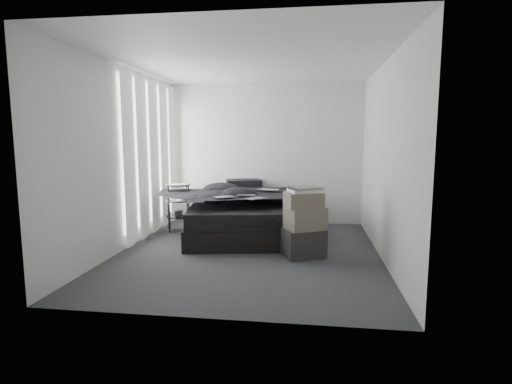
# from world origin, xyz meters

# --- Properties ---
(floor) EXTENTS (3.60, 4.20, 0.01)m
(floor) POSITION_xyz_m (0.00, 0.00, 0.00)
(floor) COLOR #363639
(floor) RESTS_ON ground
(ceiling) EXTENTS (3.60, 4.20, 0.01)m
(ceiling) POSITION_xyz_m (0.00, 0.00, 2.60)
(ceiling) COLOR white
(ceiling) RESTS_ON ground
(wall_back) EXTENTS (3.60, 0.01, 2.60)m
(wall_back) POSITION_xyz_m (0.00, 2.10, 1.30)
(wall_back) COLOR silver
(wall_back) RESTS_ON ground
(wall_front) EXTENTS (3.60, 0.01, 2.60)m
(wall_front) POSITION_xyz_m (0.00, -2.10, 1.30)
(wall_front) COLOR silver
(wall_front) RESTS_ON ground
(wall_left) EXTENTS (0.01, 4.20, 2.60)m
(wall_left) POSITION_xyz_m (-1.80, 0.00, 1.30)
(wall_left) COLOR silver
(wall_left) RESTS_ON ground
(wall_right) EXTENTS (0.01, 4.20, 2.60)m
(wall_right) POSITION_xyz_m (1.80, 0.00, 1.30)
(wall_right) COLOR silver
(wall_right) RESTS_ON ground
(window_left) EXTENTS (0.02, 2.00, 2.30)m
(window_left) POSITION_xyz_m (-1.78, 0.90, 1.35)
(window_left) COLOR white
(window_left) RESTS_ON wall_left
(curtain_left) EXTENTS (0.06, 2.12, 2.48)m
(curtain_left) POSITION_xyz_m (-1.73, 0.90, 1.28)
(curtain_left) COLOR white
(curtain_left) RESTS_ON wall_left
(bed) EXTENTS (2.03, 2.48, 0.30)m
(bed) POSITION_xyz_m (-0.25, 1.02, 0.15)
(bed) COLOR black
(bed) RESTS_ON floor
(mattress) EXTENTS (1.96, 2.40, 0.24)m
(mattress) POSITION_xyz_m (-0.25, 1.02, 0.42)
(mattress) COLOR black
(mattress) RESTS_ON bed
(duvet) EXTENTS (1.94, 2.15, 0.26)m
(duvet) POSITION_xyz_m (-0.24, 0.97, 0.67)
(duvet) COLOR black
(duvet) RESTS_ON mattress
(pillow_lower) EXTENTS (0.74, 0.56, 0.15)m
(pillow_lower) POSITION_xyz_m (-0.45, 1.87, 0.62)
(pillow_lower) COLOR black
(pillow_lower) RESTS_ON mattress
(pillow_upper) EXTENTS (0.72, 0.59, 0.14)m
(pillow_upper) POSITION_xyz_m (-0.37, 1.86, 0.76)
(pillow_upper) COLOR black
(pillow_upper) RESTS_ON pillow_lower
(laptop) EXTENTS (0.39, 0.28, 0.03)m
(laptop) POSITION_xyz_m (0.14, 1.14, 0.82)
(laptop) COLOR silver
(laptop) RESTS_ON duvet
(comic_a) EXTENTS (0.34, 0.30, 0.01)m
(comic_a) POSITION_xyz_m (-0.42, 0.39, 0.81)
(comic_a) COLOR black
(comic_a) RESTS_ON duvet
(comic_b) EXTENTS (0.29, 0.20, 0.01)m
(comic_b) POSITION_xyz_m (-0.13, 0.60, 0.81)
(comic_b) COLOR black
(comic_b) RESTS_ON duvet
(comic_c) EXTENTS (0.33, 0.33, 0.01)m
(comic_c) POSITION_xyz_m (0.06, 0.30, 0.82)
(comic_c) COLOR black
(comic_c) RESTS_ON duvet
(side_stand) EXTENTS (0.56, 0.56, 0.79)m
(side_stand) POSITION_xyz_m (-1.41, 1.20, 0.40)
(side_stand) COLOR black
(side_stand) RESTS_ON floor
(papers) EXTENTS (0.38, 0.36, 0.02)m
(papers) POSITION_xyz_m (-1.40, 1.19, 0.80)
(papers) COLOR white
(papers) RESTS_ON side_stand
(floor_books) EXTENTS (0.17, 0.21, 0.13)m
(floor_books) POSITION_xyz_m (-1.01, 1.31, 0.06)
(floor_books) COLOR black
(floor_books) RESTS_ON floor
(box_lower) EXTENTS (0.63, 0.57, 0.38)m
(box_lower) POSITION_xyz_m (0.77, -0.09, 0.19)
(box_lower) COLOR black
(box_lower) RESTS_ON floor
(box_mid) EXTENTS (0.61, 0.56, 0.29)m
(box_mid) POSITION_xyz_m (0.78, -0.09, 0.53)
(box_mid) COLOR #61594D
(box_mid) RESTS_ON box_lower
(box_upper) EXTENTS (0.56, 0.51, 0.20)m
(box_upper) POSITION_xyz_m (0.76, -0.09, 0.78)
(box_upper) COLOR #61594D
(box_upper) RESTS_ON box_mid
(art_book_white) EXTENTS (0.49, 0.44, 0.04)m
(art_book_white) POSITION_xyz_m (0.77, -0.09, 0.90)
(art_book_white) COLOR silver
(art_book_white) RESTS_ON box_upper
(art_book_snake) EXTENTS (0.48, 0.45, 0.04)m
(art_book_snake) POSITION_xyz_m (0.78, -0.09, 0.94)
(art_book_snake) COLOR silver
(art_book_snake) RESTS_ON art_book_white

